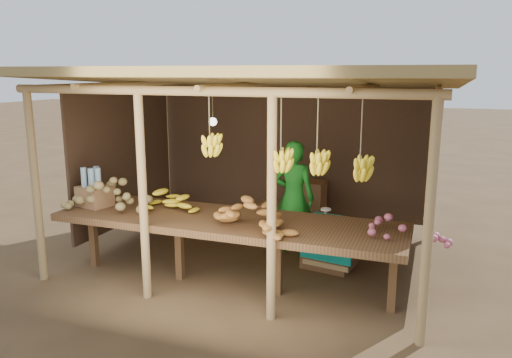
% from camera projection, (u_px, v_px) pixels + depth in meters
% --- Properties ---
extents(ground, '(60.00, 60.00, 0.00)m').
position_uv_depth(ground, '(256.00, 257.00, 6.53)').
color(ground, brown).
rests_on(ground, ground).
extents(stall_structure, '(4.70, 3.50, 2.43)m').
position_uv_depth(stall_structure, '(263.00, 110.00, 6.13)').
color(stall_structure, tan).
rests_on(stall_structure, ground).
extents(counter, '(3.90, 1.05, 0.80)m').
position_uv_depth(counter, '(227.00, 224.00, 5.50)').
color(counter, brown).
rests_on(counter, ground).
extents(potato_heap, '(1.21, 0.99, 0.37)m').
position_uv_depth(potato_heap, '(113.00, 193.00, 5.86)').
color(potato_heap, olive).
rests_on(potato_heap, counter).
extents(sweet_potato_heap, '(1.06, 0.75, 0.36)m').
position_uv_depth(sweet_potato_heap, '(247.00, 211.00, 5.12)').
color(sweet_potato_heap, '#A06629').
rests_on(sweet_potato_heap, counter).
extents(onion_heap, '(0.86, 0.62, 0.36)m').
position_uv_depth(onion_heap, '(407.00, 221.00, 4.79)').
color(onion_heap, '#BB5B70').
rests_on(onion_heap, counter).
extents(banana_pile, '(0.69, 0.50, 0.35)m').
position_uv_depth(banana_pile, '(173.00, 194.00, 5.83)').
color(banana_pile, yellow).
rests_on(banana_pile, counter).
extents(tomato_basin, '(0.40, 0.40, 0.21)m').
position_uv_depth(tomato_basin, '(95.00, 192.00, 6.31)').
color(tomato_basin, navy).
rests_on(tomato_basin, counter).
extents(bottle_box, '(0.44, 0.38, 0.47)m').
position_uv_depth(bottle_box, '(94.00, 191.00, 5.96)').
color(bottle_box, '#8C623F').
rests_on(bottle_box, counter).
extents(vendor, '(0.55, 0.36, 1.52)m').
position_uv_depth(vendor, '(294.00, 198.00, 6.55)').
color(vendor, '#1B7B1F').
rests_on(vendor, ground).
extents(tarp_crate, '(0.74, 0.67, 0.77)m').
position_uv_depth(tarp_crate, '(330.00, 242.00, 6.17)').
color(tarp_crate, brown).
rests_on(tarp_crate, ground).
extents(carton_stack, '(1.06, 0.43, 0.79)m').
position_uv_depth(carton_stack, '(296.00, 210.00, 7.49)').
color(carton_stack, '#8C623F').
rests_on(carton_stack, ground).
extents(burlap_sacks, '(0.79, 0.41, 0.56)m').
position_uv_depth(burlap_sacks, '(173.00, 213.00, 7.71)').
color(burlap_sacks, '#4A3322').
rests_on(burlap_sacks, ground).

